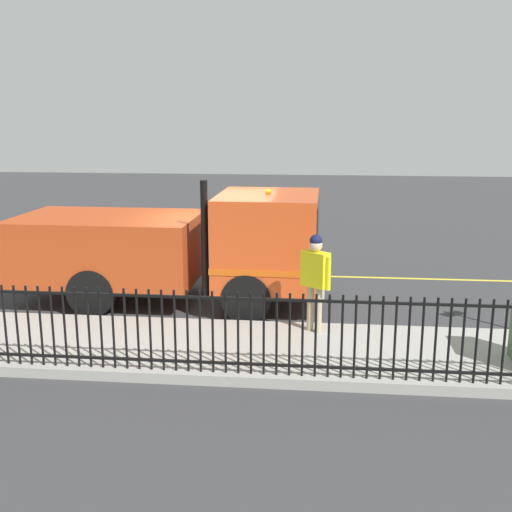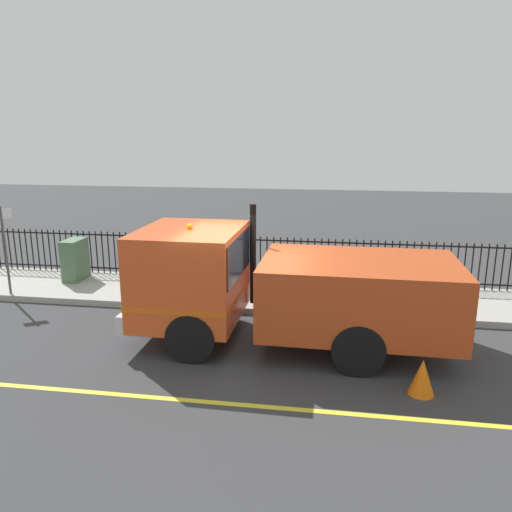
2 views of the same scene
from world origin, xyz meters
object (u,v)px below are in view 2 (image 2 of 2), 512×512
Objects in this scene: traffic_cone at (422,377)px; street_sign at (4,240)px; utility_cabinet at (75,260)px; work_truck at (269,282)px; worker_standing at (175,257)px.

traffic_cone is 10.38m from street_sign.
utility_cabinet is 1.99m from street_sign.
work_truck is at bearing -103.29° from street_sign.
work_truck is 3.39m from traffic_cone.
traffic_cone is (-3.62, -5.38, -0.93)m from worker_standing.
traffic_cone is at bearing -118.77° from utility_cabinet.
work_truck is 3.26m from worker_standing.
utility_cabinet is (1.16, 3.32, -0.49)m from worker_standing.
work_truck is at bearing -117.70° from utility_cabinet.
utility_cabinet is 1.88× the size of traffic_cone.
utility_cabinet is at bearing 61.23° from traffic_cone.
utility_cabinet is (3.11, 5.93, -0.56)m from work_truck.
worker_standing is at bearing -85.99° from street_sign.
utility_cabinet reaches higher than traffic_cone.
utility_cabinet is at bearing -162.49° from worker_standing.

